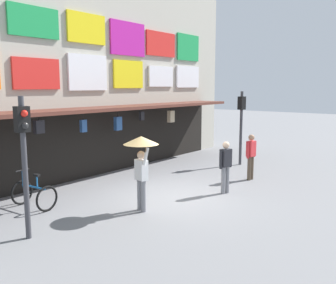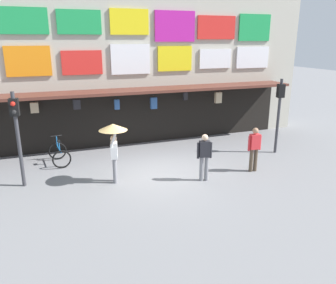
{
  "view_description": "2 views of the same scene",
  "coord_description": "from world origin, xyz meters",
  "px_view_note": "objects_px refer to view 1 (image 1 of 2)",
  "views": [
    {
      "loc": [
        -9.0,
        -6.9,
        3.4
      ],
      "look_at": [
        0.21,
        0.37,
        1.64
      ],
      "focal_mm": 39.61,
      "sensor_mm": 36.0,
      "label": 1
    },
    {
      "loc": [
        -3.8,
        -11.09,
        4.76
      ],
      "look_at": [
        0.18,
        -0.35,
        1.28
      ],
      "focal_mm": 36.27,
      "sensor_mm": 36.0,
      "label": 2
    }
  ],
  "objects_px": {
    "bicycle_parked": "(34,194)",
    "pedestrian_in_white": "(251,154)",
    "traffic_light_near": "(24,145)",
    "pedestrian_in_black": "(226,164)",
    "traffic_light_far": "(241,116)",
    "pedestrian_with_umbrella": "(141,152)"
  },
  "relations": [
    {
      "from": "bicycle_parked",
      "to": "traffic_light_far",
      "type": "bearing_deg",
      "value": -11.37
    },
    {
      "from": "traffic_light_near",
      "to": "pedestrian_in_black",
      "type": "bearing_deg",
      "value": -15.96
    },
    {
      "from": "pedestrian_in_black",
      "to": "traffic_light_near",
      "type": "bearing_deg",
      "value": 164.04
    },
    {
      "from": "pedestrian_in_white",
      "to": "bicycle_parked",
      "type": "bearing_deg",
      "value": 153.55
    },
    {
      "from": "bicycle_parked",
      "to": "pedestrian_in_white",
      "type": "height_order",
      "value": "pedestrian_in_white"
    },
    {
      "from": "traffic_light_far",
      "to": "bicycle_parked",
      "type": "height_order",
      "value": "traffic_light_far"
    },
    {
      "from": "traffic_light_far",
      "to": "bicycle_parked",
      "type": "distance_m",
      "value": 9.28
    },
    {
      "from": "traffic_light_near",
      "to": "pedestrian_in_black",
      "type": "relative_size",
      "value": 1.9
    },
    {
      "from": "traffic_light_near",
      "to": "pedestrian_in_black",
      "type": "height_order",
      "value": "traffic_light_near"
    },
    {
      "from": "traffic_light_far",
      "to": "pedestrian_in_white",
      "type": "relative_size",
      "value": 1.9
    },
    {
      "from": "traffic_light_far",
      "to": "pedestrian_in_white",
      "type": "distance_m",
      "value": 2.94
    },
    {
      "from": "traffic_light_near",
      "to": "pedestrian_in_white",
      "type": "bearing_deg",
      "value": -10.87
    },
    {
      "from": "pedestrian_in_black",
      "to": "pedestrian_with_umbrella",
      "type": "height_order",
      "value": "pedestrian_with_umbrella"
    },
    {
      "from": "traffic_light_far",
      "to": "traffic_light_near",
      "type": "bearing_deg",
      "value": -179.89
    },
    {
      "from": "traffic_light_near",
      "to": "pedestrian_in_black",
      "type": "distance_m",
      "value": 6.26
    },
    {
      "from": "bicycle_parked",
      "to": "pedestrian_in_white",
      "type": "xyz_separation_m",
      "value": [
        6.75,
        -3.36,
        0.55
      ]
    },
    {
      "from": "bicycle_parked",
      "to": "pedestrian_with_umbrella",
      "type": "distance_m",
      "value": 3.31
    },
    {
      "from": "traffic_light_far",
      "to": "pedestrian_in_black",
      "type": "xyz_separation_m",
      "value": [
        -4.31,
        -1.71,
        -1.19
      ]
    },
    {
      "from": "pedestrian_with_umbrella",
      "to": "traffic_light_far",
      "type": "bearing_deg",
      "value": 6.01
    },
    {
      "from": "traffic_light_near",
      "to": "pedestrian_in_white",
      "type": "relative_size",
      "value": 1.9
    },
    {
      "from": "pedestrian_with_umbrella",
      "to": "pedestrian_in_black",
      "type": "bearing_deg",
      "value": -17.84
    },
    {
      "from": "pedestrian_in_white",
      "to": "pedestrian_with_umbrella",
      "type": "xyz_separation_m",
      "value": [
        -5.06,
        0.8,
        0.69
      ]
    }
  ]
}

